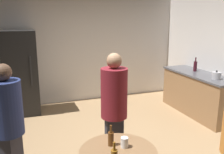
{
  "coord_description": "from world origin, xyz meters",
  "views": [
    {
      "loc": [
        -1.22,
        -3.29,
        2.05
      ],
      "look_at": [
        0.03,
        0.15,
        1.17
      ],
      "focal_mm": 39.35,
      "sensor_mm": 36.0,
      "label": 1
    }
  ],
  "objects_px": {
    "wine_bottle_on_counter": "(195,66)",
    "person_in_maroon_shirt": "(114,106)",
    "beer_bottle_brown": "(111,138)",
    "person_in_navy_shirt": "(8,122)",
    "kettle": "(216,76)",
    "refrigerator": "(21,73)",
    "plastic_cup_white": "(124,142)"
  },
  "relations": [
    {
      "from": "refrigerator",
      "to": "plastic_cup_white",
      "type": "height_order",
      "value": "refrigerator"
    },
    {
      "from": "person_in_navy_shirt",
      "to": "refrigerator",
      "type": "bearing_deg",
      "value": 121.36
    },
    {
      "from": "refrigerator",
      "to": "wine_bottle_on_counter",
      "type": "height_order",
      "value": "refrigerator"
    },
    {
      "from": "refrigerator",
      "to": "plastic_cup_white",
      "type": "bearing_deg",
      "value": -73.35
    },
    {
      "from": "refrigerator",
      "to": "plastic_cup_white",
      "type": "relative_size",
      "value": 16.36
    },
    {
      "from": "refrigerator",
      "to": "kettle",
      "type": "relative_size",
      "value": 7.38
    },
    {
      "from": "refrigerator",
      "to": "person_in_maroon_shirt",
      "type": "bearing_deg",
      "value": -67.47
    },
    {
      "from": "refrigerator",
      "to": "wine_bottle_on_counter",
      "type": "relative_size",
      "value": 5.81
    },
    {
      "from": "kettle",
      "to": "beer_bottle_brown",
      "type": "distance_m",
      "value": 3.0
    },
    {
      "from": "wine_bottle_on_counter",
      "to": "person_in_navy_shirt",
      "type": "distance_m",
      "value": 4.08
    },
    {
      "from": "refrigerator",
      "to": "person_in_navy_shirt",
      "type": "xyz_separation_m",
      "value": [
        -0.13,
        -2.71,
        0.02
      ]
    },
    {
      "from": "beer_bottle_brown",
      "to": "person_in_navy_shirt",
      "type": "xyz_separation_m",
      "value": [
        -1.02,
        0.56,
        0.1
      ]
    },
    {
      "from": "plastic_cup_white",
      "to": "person_in_navy_shirt",
      "type": "bearing_deg",
      "value": 150.44
    },
    {
      "from": "kettle",
      "to": "beer_bottle_brown",
      "type": "relative_size",
      "value": 1.06
    },
    {
      "from": "plastic_cup_white",
      "to": "beer_bottle_brown",
      "type": "bearing_deg",
      "value": 145.15
    },
    {
      "from": "kettle",
      "to": "beer_bottle_brown",
      "type": "xyz_separation_m",
      "value": [
        -2.66,
        -1.39,
        -0.15
      ]
    },
    {
      "from": "wine_bottle_on_counter",
      "to": "person_in_maroon_shirt",
      "type": "bearing_deg",
      "value": -147.73
    },
    {
      "from": "beer_bottle_brown",
      "to": "person_in_navy_shirt",
      "type": "height_order",
      "value": "person_in_navy_shirt"
    },
    {
      "from": "wine_bottle_on_counter",
      "to": "person_in_navy_shirt",
      "type": "relative_size",
      "value": 0.2
    },
    {
      "from": "plastic_cup_white",
      "to": "person_in_maroon_shirt",
      "type": "height_order",
      "value": "person_in_maroon_shirt"
    },
    {
      "from": "kettle",
      "to": "person_in_maroon_shirt",
      "type": "xyz_separation_m",
      "value": [
        -2.41,
        -0.84,
        -0.02
      ]
    },
    {
      "from": "person_in_maroon_shirt",
      "to": "wine_bottle_on_counter",
      "type": "bearing_deg",
      "value": 129.53
    },
    {
      "from": "refrigerator",
      "to": "person_in_navy_shirt",
      "type": "relative_size",
      "value": 1.14
    },
    {
      "from": "wine_bottle_on_counter",
      "to": "plastic_cup_white",
      "type": "relative_size",
      "value": 2.82
    },
    {
      "from": "plastic_cup_white",
      "to": "person_in_navy_shirt",
      "type": "distance_m",
      "value": 1.31
    },
    {
      "from": "beer_bottle_brown",
      "to": "person_in_maroon_shirt",
      "type": "height_order",
      "value": "person_in_maroon_shirt"
    },
    {
      "from": "refrigerator",
      "to": "person_in_maroon_shirt",
      "type": "relative_size",
      "value": 1.1
    },
    {
      "from": "beer_bottle_brown",
      "to": "plastic_cup_white",
      "type": "bearing_deg",
      "value": -34.85
    },
    {
      "from": "person_in_navy_shirt",
      "to": "person_in_maroon_shirt",
      "type": "distance_m",
      "value": 1.26
    },
    {
      "from": "refrigerator",
      "to": "wine_bottle_on_counter",
      "type": "distance_m",
      "value": 3.81
    },
    {
      "from": "wine_bottle_on_counter",
      "to": "person_in_maroon_shirt",
      "type": "height_order",
      "value": "person_in_maroon_shirt"
    },
    {
      "from": "person_in_navy_shirt",
      "to": "person_in_maroon_shirt",
      "type": "xyz_separation_m",
      "value": [
        1.26,
        -0.01,
        0.03
      ]
    }
  ]
}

